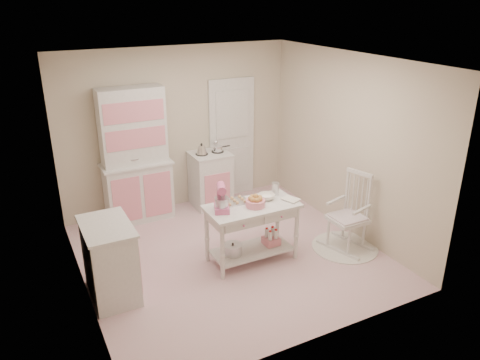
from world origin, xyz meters
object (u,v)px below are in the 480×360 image
object	(u,v)px
stove	(210,179)
work_table	(252,233)
hutch	(135,156)
rocking_chair	(348,212)
base_cabinet	(110,261)
bread_basket	(255,203)
stand_mixer	(222,199)

from	to	relation	value
stove	work_table	size ratio (longest dim) A/B	0.77
hutch	rocking_chair	world-z (taller)	hutch
base_cabinet	bread_basket	distance (m)	1.90
hutch	rocking_chair	xyz separation A→B (m)	(2.30, -2.22, -0.49)
work_table	stand_mixer	xyz separation A→B (m)	(-0.42, 0.02, 0.57)
stove	work_table	world-z (taller)	stove
hutch	rocking_chair	bearing A→B (deg)	-44.03
stove	rocking_chair	size ratio (longest dim) A/B	0.84
base_cabinet	rocking_chair	xyz separation A→B (m)	(3.15, -0.38, 0.09)
base_cabinet	stand_mixer	xyz separation A→B (m)	(1.41, -0.04, 0.51)
stand_mixer	bread_basket	size ratio (longest dim) A/B	1.36
work_table	rocking_chair	bearing A→B (deg)	-13.77
base_cabinet	hutch	bearing A→B (deg)	65.07
hutch	stand_mixer	xyz separation A→B (m)	(0.56, -1.88, -0.07)
work_table	stand_mixer	distance (m)	0.71
stand_mixer	rocking_chair	bearing A→B (deg)	9.51
work_table	bread_basket	size ratio (longest dim) A/B	4.80
stand_mixer	hutch	bearing A→B (deg)	127.24
stand_mixer	bread_basket	world-z (taller)	stand_mixer
base_cabinet	rocking_chair	size ratio (longest dim) A/B	0.84
rocking_chair	stand_mixer	bearing A→B (deg)	152.59
rocking_chair	hutch	bearing A→B (deg)	119.73
work_table	hutch	bearing A→B (deg)	117.28
rocking_chair	work_table	bearing A→B (deg)	149.98
rocking_chair	bread_basket	size ratio (longest dim) A/B	4.40
stove	bread_basket	distance (m)	1.95
bread_basket	work_table	bearing A→B (deg)	111.80
hutch	bread_basket	xyz separation A→B (m)	(1.00, -1.95, -0.19)
hutch	work_table	distance (m)	2.23
base_cabinet	rocking_chair	world-z (taller)	rocking_chair
bread_basket	stand_mixer	bearing A→B (deg)	170.96
rocking_chair	bread_basket	distance (m)	1.36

